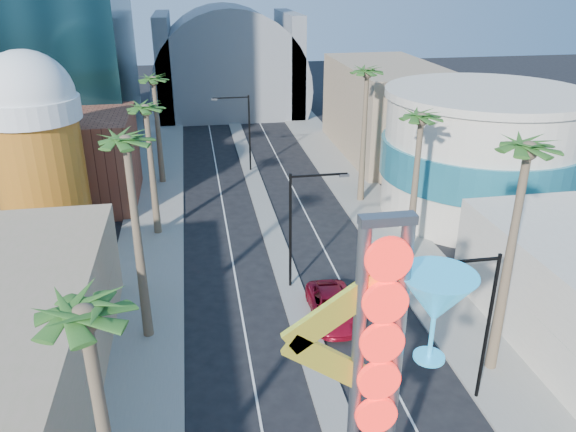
# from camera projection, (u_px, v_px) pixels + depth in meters

# --- Properties ---
(sidewalk_west) EXTENTS (5.00, 100.00, 0.15)m
(sidewalk_west) POSITION_uv_depth(u_px,v_px,m) (155.00, 209.00, 49.44)
(sidewalk_west) COLOR gray
(sidewalk_west) RESTS_ON ground
(sidewalk_east) EXTENTS (5.00, 100.00, 0.15)m
(sidewalk_east) POSITION_uv_depth(u_px,v_px,m) (362.00, 196.00, 52.41)
(sidewalk_east) COLOR gray
(sidewalk_east) RESTS_ON ground
(median) EXTENTS (1.60, 84.00, 0.15)m
(median) POSITION_uv_depth(u_px,v_px,m) (257.00, 191.00, 53.64)
(median) COLOR gray
(median) RESTS_ON ground
(brick_filler_west) EXTENTS (10.00, 10.00, 8.00)m
(brick_filler_west) POSITION_uv_depth(u_px,v_px,m) (77.00, 160.00, 49.56)
(brick_filler_west) COLOR brown
(brick_filler_west) RESTS_ON ground
(filler_east) EXTENTS (10.00, 20.00, 10.00)m
(filler_east) POSITION_uv_depth(u_px,v_px,m) (387.00, 110.00, 63.19)
(filler_east) COLOR tan
(filler_east) RESTS_ON ground
(beer_mug) EXTENTS (7.00, 7.00, 14.50)m
(beer_mug) POSITION_uv_depth(u_px,v_px,m) (36.00, 144.00, 40.64)
(beer_mug) COLOR #B57A18
(beer_mug) RESTS_ON ground
(turquoise_building) EXTENTS (16.60, 16.60, 10.60)m
(turquoise_building) POSITION_uv_depth(u_px,v_px,m) (480.00, 154.00, 47.15)
(turquoise_building) COLOR beige
(turquoise_building) RESTS_ON ground
(canopy) EXTENTS (22.00, 16.00, 22.00)m
(canopy) POSITION_uv_depth(u_px,v_px,m) (229.00, 82.00, 82.63)
(canopy) COLOR slate
(canopy) RESTS_ON ground
(neon_sign) EXTENTS (6.53, 2.60, 12.55)m
(neon_sign) POSITION_uv_depth(u_px,v_px,m) (400.00, 354.00, 19.24)
(neon_sign) COLOR gray
(neon_sign) RESTS_ON ground
(streetlight_0) EXTENTS (3.79, 0.25, 8.00)m
(streetlight_0) POSITION_uv_depth(u_px,v_px,m) (299.00, 220.00, 35.55)
(streetlight_0) COLOR black
(streetlight_0) RESTS_ON ground
(streetlight_1) EXTENTS (3.79, 0.25, 8.00)m
(streetlight_1) POSITION_uv_depth(u_px,v_px,m) (244.00, 126.00, 57.04)
(streetlight_1) COLOR black
(streetlight_1) RESTS_ON ground
(streetlight_2) EXTENTS (3.45, 0.25, 8.00)m
(streetlight_2) POSITION_uv_depth(u_px,v_px,m) (480.00, 316.00, 25.70)
(streetlight_2) COLOR black
(streetlight_2) RESTS_ON ground
(palm_0) EXTENTS (2.40, 2.40, 11.70)m
(palm_0) POSITION_uv_depth(u_px,v_px,m) (88.00, 336.00, 15.78)
(palm_0) COLOR brown
(palm_0) RESTS_ON ground
(palm_1) EXTENTS (2.40, 2.40, 12.70)m
(palm_1) POSITION_uv_depth(u_px,v_px,m) (128.00, 157.00, 28.06)
(palm_1) COLOR brown
(palm_1) RESTS_ON ground
(palm_2) EXTENTS (2.40, 2.40, 11.20)m
(palm_2) POSITION_uv_depth(u_px,v_px,m) (146.00, 117.00, 41.24)
(palm_2) COLOR brown
(palm_2) RESTS_ON ground
(palm_3) EXTENTS (2.40, 2.40, 11.20)m
(palm_3) POSITION_uv_depth(u_px,v_px,m) (154.00, 87.00, 52.07)
(palm_3) COLOR brown
(palm_3) RESTS_ON ground
(palm_5) EXTENTS (2.40, 2.40, 13.20)m
(palm_5) POSITION_uv_depth(u_px,v_px,m) (526.00, 166.00, 25.28)
(palm_5) COLOR brown
(palm_5) RESTS_ON ground
(palm_6) EXTENTS (2.40, 2.40, 11.70)m
(palm_6) POSITION_uv_depth(u_px,v_px,m) (421.00, 128.00, 36.65)
(palm_6) COLOR brown
(palm_6) RESTS_ON ground
(palm_7) EXTENTS (2.40, 2.40, 12.70)m
(palm_7) POSITION_uv_depth(u_px,v_px,m) (367.00, 82.00, 47.12)
(palm_7) COLOR brown
(palm_7) RESTS_ON ground
(red_pickup) EXTENTS (2.93, 5.81, 1.58)m
(red_pickup) POSITION_uv_depth(u_px,v_px,m) (332.00, 307.00, 33.80)
(red_pickup) COLOR #A80C24
(red_pickup) RESTS_ON ground
(pedestrian_b) EXTENTS (0.86, 0.68, 1.72)m
(pedestrian_b) POSITION_uv_depth(u_px,v_px,m) (447.00, 270.00, 37.43)
(pedestrian_b) COLOR gray
(pedestrian_b) RESTS_ON sidewalk_east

